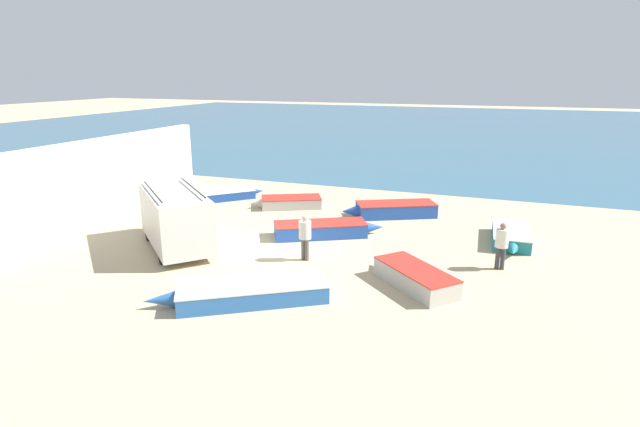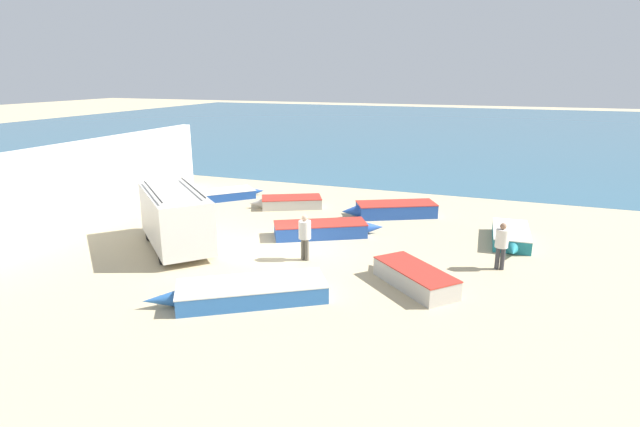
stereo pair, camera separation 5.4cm
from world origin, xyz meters
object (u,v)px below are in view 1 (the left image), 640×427
at_px(fishing_rowboat_2, 393,210).
at_px(fisherman_1, 305,233).
at_px(fishing_rowboat_4, 247,292).
at_px(fishing_rowboat_3, 511,236).
at_px(fishing_rowboat_5, 224,194).
at_px(fishing_rowboat_1, 289,202).
at_px(fishing_rowboat_0, 412,276).
at_px(parked_van, 175,217).
at_px(fishing_rowboat_6, 324,229).
at_px(fisherman_0, 502,242).

distance_m(fishing_rowboat_2, fisherman_1, 7.39).
height_order(fishing_rowboat_4, fisherman_1, fisherman_1).
bearing_deg(fishing_rowboat_3, fishing_rowboat_2, -114.51).
distance_m(fishing_rowboat_2, fishing_rowboat_5, 9.75).
bearing_deg(fishing_rowboat_1, fishing_rowboat_4, 80.38).
xyz_separation_m(fishing_rowboat_2, fishing_rowboat_5, (-9.74, 0.19, -0.09)).
bearing_deg(fisherman_1, fishing_rowboat_0, -83.93).
bearing_deg(fishing_rowboat_2, fishing_rowboat_0, 79.76).
xyz_separation_m(parked_van, fishing_rowboat_4, (5.04, -3.34, -1.00)).
distance_m(fishing_rowboat_1, fishing_rowboat_3, 11.22).
xyz_separation_m(parked_van, fishing_rowboat_5, (-2.53, 7.86, -1.04)).
bearing_deg(fishing_rowboat_3, fishing_rowboat_0, -30.35).
xyz_separation_m(fishing_rowboat_0, fishing_rowboat_1, (-7.95, 7.83, -0.05)).
bearing_deg(fishing_rowboat_6, fisherman_0, -39.75).
height_order(fishing_rowboat_1, fishing_rowboat_4, fishing_rowboat_4).
relative_size(fishing_rowboat_4, fisherman_1, 2.97).
bearing_deg(fishing_rowboat_2, fishing_rowboat_5, -28.23).
bearing_deg(fishing_rowboat_2, parked_van, 19.65).
relative_size(parked_van, fishing_rowboat_6, 1.07).
bearing_deg(parked_van, fishing_rowboat_0, -139.83).
bearing_deg(fishing_rowboat_1, fishing_rowboat_3, 142.85).
bearing_deg(fishing_rowboat_4, fishing_rowboat_1, -105.49).
relative_size(fishing_rowboat_0, fishing_rowboat_6, 0.73).
xyz_separation_m(fishing_rowboat_4, fisherman_0, (7.34, 5.49, 0.76)).
height_order(fishing_rowboat_2, fishing_rowboat_4, fishing_rowboat_2).
height_order(fishing_rowboat_4, fisherman_0, fisherman_0).
xyz_separation_m(fisherman_0, fisherman_1, (-6.97, -1.60, 0.02)).
xyz_separation_m(fishing_rowboat_0, fishing_rowboat_3, (3.08, 5.81, -0.05)).
bearing_deg(fishing_rowboat_0, fishing_rowboat_5, 8.56).
distance_m(parked_van, fishing_rowboat_6, 6.28).
relative_size(fishing_rowboat_5, fishing_rowboat_6, 0.81).
bearing_deg(fisherman_0, fishing_rowboat_6, 79.32).
distance_m(fishing_rowboat_1, fishing_rowboat_4, 11.30).
height_order(fishing_rowboat_5, fisherman_1, fisherman_1).
relative_size(fishing_rowboat_1, fisherman_1, 2.15).
bearing_deg(fishing_rowboat_4, fisherman_1, -128.08).
xyz_separation_m(fishing_rowboat_1, fishing_rowboat_6, (3.39, -3.92, 0.03)).
bearing_deg(fisherman_0, fishing_rowboat_5, 69.12).
bearing_deg(fishing_rowboat_2, fishing_rowboat_3, 130.77).
bearing_deg(fishing_rowboat_6, fishing_rowboat_4, -119.45).
height_order(fishing_rowboat_1, fisherman_1, fisherman_1).
distance_m(fishing_rowboat_6, fisherman_1, 3.10).
relative_size(parked_van, fishing_rowboat_4, 0.95).
height_order(parked_van, fishing_rowboat_5, parked_van).
height_order(fishing_rowboat_1, fishing_rowboat_2, fishing_rowboat_2).
relative_size(parked_van, fishing_rowboat_3, 1.27).
distance_m(parked_van, fishing_rowboat_2, 10.58).
bearing_deg(parked_van, fishing_rowboat_3, -114.50).
height_order(fishing_rowboat_1, fishing_rowboat_3, fishing_rowboat_3).
bearing_deg(fishing_rowboat_0, fishing_rowboat_2, -30.49).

